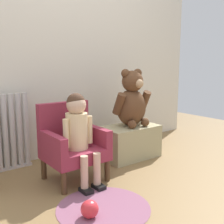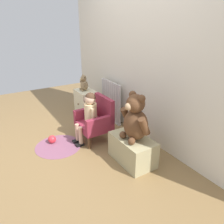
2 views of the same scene
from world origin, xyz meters
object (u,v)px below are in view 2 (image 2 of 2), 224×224
(floor_rug, at_px, (58,146))
(child_figure, at_px, (89,111))
(small_teddy_bear, at_px, (84,84))
(toy_ball, at_px, (52,139))
(low_bench, at_px, (132,149))
(small_dresser, at_px, (86,104))
(radiator, at_px, (111,101))
(large_teddy_bear, at_px, (135,120))
(child_armchair, at_px, (96,120))

(floor_rug, bearing_deg, child_figure, 79.39)
(small_teddy_bear, height_order, toy_ball, small_teddy_bear)
(low_bench, height_order, floor_rug, low_bench)
(small_dresser, bearing_deg, radiator, 40.63)
(radiator, height_order, low_bench, radiator)
(small_dresser, xyz_separation_m, floor_rug, (0.69, -0.76, -0.23))
(small_dresser, distance_m, toy_ball, 0.99)
(large_teddy_bear, height_order, toy_ball, large_teddy_bear)
(radiator, height_order, child_armchair, radiator)
(radiator, xyz_separation_m, large_teddy_bear, (1.16, -0.39, 0.23))
(large_teddy_bear, height_order, small_teddy_bear, large_teddy_bear)
(low_bench, height_order, toy_ball, low_bench)
(large_teddy_bear, bearing_deg, child_figure, -163.61)
(child_armchair, relative_size, small_teddy_bear, 2.32)
(toy_ball, bearing_deg, large_teddy_bear, 36.45)
(floor_rug, relative_size, toy_ball, 5.54)
(small_dresser, relative_size, low_bench, 0.84)
(small_dresser, distance_m, child_armchair, 0.81)
(low_bench, relative_size, small_teddy_bear, 2.14)
(child_figure, bearing_deg, low_bench, 16.64)
(child_armchair, relative_size, floor_rug, 1.00)
(small_dresser, xyz_separation_m, small_teddy_bear, (-0.03, -0.01, 0.35))
(radiator, bearing_deg, large_teddy_bear, -18.72)
(small_dresser, height_order, low_bench, small_dresser)
(floor_rug, xyz_separation_m, toy_ball, (-0.13, -0.04, 0.05))
(radiator, bearing_deg, toy_ball, -78.70)
(radiator, height_order, floor_rug, radiator)
(low_bench, distance_m, floor_rug, 1.04)
(floor_rug, bearing_deg, child_armchair, 81.43)
(child_figure, bearing_deg, floor_rug, -100.61)
(child_figure, bearing_deg, toy_ball, -113.93)
(radiator, bearing_deg, small_dresser, -139.37)
(child_figure, height_order, low_bench, child_figure)
(child_armchair, distance_m, large_teddy_bear, 0.79)
(small_teddy_bear, height_order, floor_rug, small_teddy_bear)
(low_bench, bearing_deg, small_teddy_bear, 176.36)
(small_dresser, bearing_deg, child_armchair, -14.99)
(child_armchair, xyz_separation_m, low_bench, (0.71, 0.10, -0.14))
(child_figure, distance_m, toy_ball, 0.66)
(child_armchair, height_order, toy_ball, child_armchair)
(floor_rug, bearing_deg, toy_ball, -163.14)
(child_figure, relative_size, low_bench, 1.25)
(small_teddy_bear, bearing_deg, low_bench, -3.64)
(child_armchair, height_order, large_teddy_bear, large_teddy_bear)
(radiator, distance_m, floor_rug, 1.16)
(child_armchair, height_order, low_bench, child_armchair)
(child_figure, bearing_deg, radiator, 125.39)
(large_teddy_bear, xyz_separation_m, small_teddy_bear, (-1.54, 0.09, 0.03))
(child_figure, relative_size, toy_ball, 6.36)
(radiator, xyz_separation_m, toy_ball, (0.22, -1.09, -0.28))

